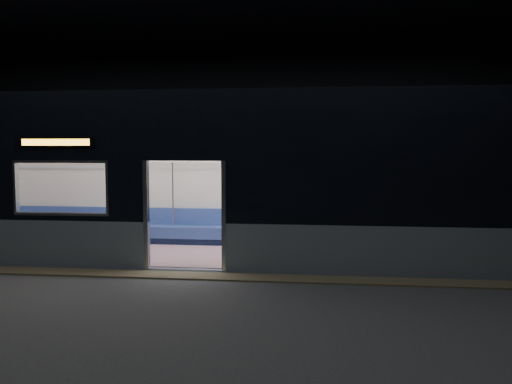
# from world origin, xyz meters

# --- Properties ---
(station_floor) EXTENTS (24.00, 14.00, 0.01)m
(station_floor) POSITION_xyz_m (0.00, 0.00, -0.01)
(station_floor) COLOR #47494C
(station_floor) RESTS_ON ground
(station_envelope) EXTENTS (24.00, 14.00, 5.00)m
(station_envelope) POSITION_xyz_m (0.00, 0.00, 3.66)
(station_envelope) COLOR black
(station_envelope) RESTS_ON station_floor
(tactile_strip) EXTENTS (22.80, 0.50, 0.03)m
(tactile_strip) POSITION_xyz_m (0.00, 0.55, 0.01)
(tactile_strip) COLOR #8C7F59
(tactile_strip) RESTS_ON station_floor
(metro_car) EXTENTS (18.00, 3.04, 3.35)m
(metro_car) POSITION_xyz_m (-0.00, 2.54, 1.85)
(metro_car) COLOR gray
(metro_car) RESTS_ON station_floor
(passenger) EXTENTS (0.46, 0.78, 1.47)m
(passenger) POSITION_xyz_m (3.28, 3.55, 0.84)
(passenger) COLOR black
(passenger) RESTS_ON metro_car
(handbag) EXTENTS (0.34, 0.31, 0.14)m
(handbag) POSITION_xyz_m (3.26, 3.29, 0.70)
(handbag) COLOR black
(handbag) RESTS_ON passenger
(transit_map) EXTENTS (0.89, 0.03, 0.58)m
(transit_map) POSITION_xyz_m (0.85, 3.85, 1.44)
(transit_map) COLOR white
(transit_map) RESTS_ON metro_car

